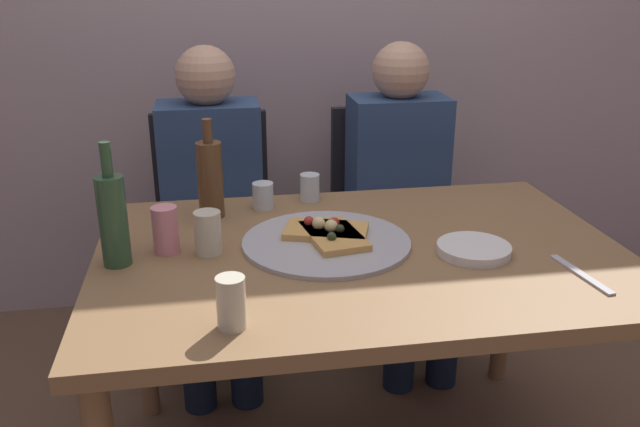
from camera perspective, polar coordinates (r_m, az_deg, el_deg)
name	(u,v)px	position (r m, az deg, el deg)	size (l,w,h in m)	color
dining_table	(361,277)	(1.76, 3.54, -5.46)	(1.36, 0.93, 0.73)	olive
pizza_tray	(326,242)	(1.75, 0.55, -2.49)	(0.45, 0.45, 0.01)	#ADADB2
pizza_slice_last	(325,230)	(1.78, 0.45, -1.42)	(0.25, 0.19, 0.05)	tan
pizza_slice_extra	(333,235)	(1.75, 1.16, -1.82)	(0.16, 0.24, 0.05)	tan
wine_bottle	(210,178)	(1.93, -9.44, 3.03)	(0.07, 0.07, 0.29)	brown
beer_bottle	(113,218)	(1.67, -17.39, -0.39)	(0.07, 0.07, 0.31)	#2D5133
tumbler_near	(263,196)	(2.00, -4.93, 1.53)	(0.06, 0.06, 0.08)	silver
tumbler_far	(231,303)	(1.35, -7.66, -7.62)	(0.06, 0.06, 0.11)	beige
wine_glass	(208,233)	(1.70, -9.63, -1.65)	(0.07, 0.07, 0.11)	beige
short_glass	(310,187)	(2.06, -0.88, 2.26)	(0.06, 0.06, 0.08)	silver
soda_can	(165,230)	(1.73, -13.17, -1.36)	(0.07, 0.07, 0.12)	pink
plate_stack	(474,249)	(1.74, 13.10, -3.01)	(0.19, 0.19, 0.02)	white
table_knife	(581,274)	(1.70, 21.56, -4.88)	(0.22, 0.02, 0.01)	#B7B7BC
chair_left	(214,218)	(2.57, -9.12, -0.40)	(0.44, 0.44, 0.90)	black
chair_right	(391,208)	(2.66, 6.11, 0.49)	(0.44, 0.44, 0.90)	black
guest_in_sweater	(213,200)	(2.38, -9.23, 1.18)	(0.36, 0.56, 1.17)	navy
guest_in_beanie	(403,189)	(2.48, 7.15, 2.08)	(0.36, 0.56, 1.17)	navy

